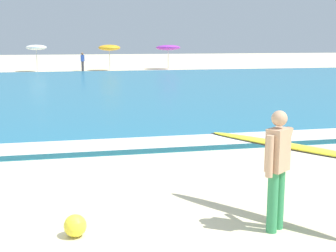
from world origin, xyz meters
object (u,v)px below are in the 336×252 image
object	(u,v)px
beach_umbrella_3	(168,48)
beachgoer_near_row_mid	(82,61)
beach_umbrella_2	(109,48)
beach_ball	(75,226)
beachgoer_near_row_left	(83,61)
beach_umbrella_1	(36,47)
surfer_with_board	(286,156)

from	to	relation	value
beach_umbrella_3	beachgoer_near_row_mid	bearing A→B (deg)	-175.69
beach_umbrella_2	beach_ball	bearing A→B (deg)	-96.42
beachgoer_near_row_left	beach_ball	size ratio (longest dim) A/B	4.99
beachgoer_near_row_mid	beach_umbrella_3	bearing A→B (deg)	4.31
beach_umbrella_1	beach_umbrella_3	xyz separation A→B (m)	(11.50, 0.72, -0.08)
beach_umbrella_1	surfer_with_board	bearing A→B (deg)	-81.54
beach_umbrella_2	beach_umbrella_3	bearing A→B (deg)	7.13
beachgoer_near_row_mid	beach_ball	distance (m)	34.87
beachgoer_near_row_left	beachgoer_near_row_mid	world-z (taller)	same
beachgoer_near_row_mid	beach_ball	bearing A→B (deg)	-92.59
beach_umbrella_1	beach_umbrella_3	size ratio (longest dim) A/B	1.01
beach_umbrella_1	beachgoer_near_row_mid	bearing A→B (deg)	2.10
beach_umbrella_2	beachgoer_near_row_left	bearing A→B (deg)	-171.80
beach_umbrella_3	beachgoer_near_row_left	distance (m)	7.86
beach_umbrella_2	beach_umbrella_3	world-z (taller)	beach_umbrella_2
beach_umbrella_2	beachgoer_near_row_mid	bearing A→B (deg)	177.73
surfer_with_board	beach_umbrella_1	distance (m)	35.33
beach_umbrella_1	beach_umbrella_2	bearing A→B (deg)	0.44
beachgoer_near_row_left	beachgoer_near_row_mid	bearing A→B (deg)	89.61
surfer_with_board	beachgoer_near_row_left	bearing A→B (deg)	92.34
surfer_with_board	beach_umbrella_3	distance (m)	36.22
surfer_with_board	beachgoer_near_row_left	xyz separation A→B (m)	(-1.42, 34.65, -0.19)
beach_umbrella_1	beachgoer_near_row_mid	distance (m)	3.97
beach_umbrella_2	beach_umbrella_3	xyz separation A→B (m)	(5.38, 0.67, -0.02)
beach_umbrella_3	beach_ball	size ratio (longest dim) A/B	7.06
surfer_with_board	beach_umbrella_2	distance (m)	35.01
beach_umbrella_1	beach_umbrella_2	world-z (taller)	beach_umbrella_2
beach_ball	beachgoer_near_row_left	bearing A→B (deg)	87.38
surfer_with_board	beach_umbrella_1	size ratio (longest dim) A/B	1.16
beach_umbrella_1	beachgoer_near_row_left	distance (m)	3.97
surfer_with_board	beachgoer_near_row_left	size ratio (longest dim) A/B	1.65
beach_umbrella_3	beach_umbrella_2	bearing A→B (deg)	-172.87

